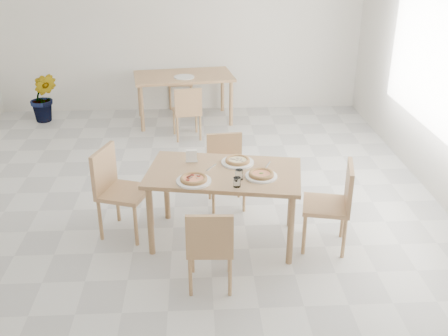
{
  "coord_description": "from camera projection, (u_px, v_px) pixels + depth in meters",
  "views": [
    {
      "loc": [
        0.28,
        -5.16,
        2.85
      ],
      "look_at": [
        0.52,
        -0.68,
        0.78
      ],
      "focal_mm": 42.0,
      "sensor_mm": 36.0,
      "label": 1
    }
  ],
  "objects": [
    {
      "name": "room",
      "position": [
        447.0,
        65.0,
        5.65
      ],
      "size": [
        7.28,
        7.0,
        7.0
      ],
      "color": "silver",
      "rests_on": "ground"
    },
    {
      "name": "main_table",
      "position": [
        224.0,
        179.0,
        4.99
      ],
      "size": [
        1.57,
        1.06,
        0.75
      ],
      "rotation": [
        0.0,
        0.0,
        -0.18
      ],
      "color": "#A67955",
      "rests_on": "ground"
    },
    {
      "name": "chair_south",
      "position": [
        210.0,
        244.0,
        4.36
      ],
      "size": [
        0.41,
        0.41,
        0.78
      ],
      "rotation": [
        0.0,
        0.0,
        3.09
      ],
      "color": "tan",
      "rests_on": "ground"
    },
    {
      "name": "chair_north",
      "position": [
        226.0,
        165.0,
        5.78
      ],
      "size": [
        0.43,
        0.43,
        0.8
      ],
      "rotation": [
        0.0,
        0.0,
        0.09
      ],
      "color": "tan",
      "rests_on": "ground"
    },
    {
      "name": "chair_west",
      "position": [
        116.0,
        186.0,
        5.18
      ],
      "size": [
        0.57,
        0.57,
        0.9
      ],
      "rotation": [
        0.0,
        0.0,
        1.24
      ],
      "color": "tan",
      "rests_on": "ground"
    },
    {
      "name": "chair_east",
      "position": [
        335.0,
        200.0,
        4.94
      ],
      "size": [
        0.52,
        0.52,
        0.87
      ],
      "rotation": [
        0.0,
        0.0,
        -1.79
      ],
      "color": "tan",
      "rests_on": "ground"
    },
    {
      "name": "plate_margherita",
      "position": [
        261.0,
        176.0,
        4.84
      ],
      "size": [
        0.3,
        0.3,
        0.02
      ],
      "primitive_type": "cylinder",
      "color": "white",
      "rests_on": "main_table"
    },
    {
      "name": "plate_mushroom",
      "position": [
        238.0,
        162.0,
        5.12
      ],
      "size": [
        0.32,
        0.32,
        0.02
      ],
      "primitive_type": "cylinder",
      "color": "white",
      "rests_on": "main_table"
    },
    {
      "name": "plate_pepperoni",
      "position": [
        194.0,
        181.0,
        4.75
      ],
      "size": [
        0.32,
        0.32,
        0.02
      ],
      "primitive_type": "cylinder",
      "color": "white",
      "rests_on": "main_table"
    },
    {
      "name": "pizza_margherita",
      "position": [
        261.0,
        174.0,
        4.83
      ],
      "size": [
        0.28,
        0.28,
        0.03
      ],
      "rotation": [
        0.0,
        0.0,
        -0.23
      ],
      "color": "tan",
      "rests_on": "plate_margherita"
    },
    {
      "name": "pizza_mushroom",
      "position": [
        238.0,
        160.0,
        5.11
      ],
      "size": [
        0.3,
        0.3,
        0.03
      ],
      "rotation": [
        0.0,
        0.0,
        0.31
      ],
      "color": "tan",
      "rests_on": "plate_mushroom"
    },
    {
      "name": "pizza_pepperoni",
      "position": [
        194.0,
        179.0,
        4.74
      ],
      "size": [
        0.31,
        0.31,
        0.03
      ],
      "rotation": [
        0.0,
        0.0,
        0.31
      ],
      "color": "tan",
      "rests_on": "plate_pepperoni"
    },
    {
      "name": "tumbler_a",
      "position": [
        239.0,
        175.0,
        4.78
      ],
      "size": [
        0.07,
        0.07,
        0.09
      ],
      "primitive_type": "cylinder",
      "color": "white",
      "rests_on": "main_table"
    },
    {
      "name": "tumbler_b",
      "position": [
        237.0,
        182.0,
        4.64
      ],
      "size": [
        0.07,
        0.07,
        0.09
      ],
      "primitive_type": "cylinder",
      "color": "white",
      "rests_on": "main_table"
    },
    {
      "name": "napkin_holder",
      "position": [
        192.0,
        156.0,
        5.12
      ],
      "size": [
        0.12,
        0.06,
        0.13
      ],
      "rotation": [
        0.0,
        0.0,
        0.01
      ],
      "color": "silver",
      "rests_on": "main_table"
    },
    {
      "name": "fork_a",
      "position": [
        268.0,
        165.0,
        5.08
      ],
      "size": [
        0.07,
        0.16,
        0.01
      ],
      "primitive_type": "cube",
      "rotation": [
        0.0,
        0.0,
        -0.39
      ],
      "color": "silver",
      "rests_on": "main_table"
    },
    {
      "name": "fork_b",
      "position": [
        211.0,
        168.0,
        5.02
      ],
      "size": [
        0.11,
        0.16,
        0.01
      ],
      "primitive_type": "cube",
      "rotation": [
        0.0,
        0.0,
        -0.57
      ],
      "color": "silver",
      "rests_on": "main_table"
    },
    {
      "name": "second_table",
      "position": [
        184.0,
        80.0,
        8.21
      ],
      "size": [
        1.62,
        1.07,
        0.75
      ],
      "rotation": [
        0.0,
        0.0,
        0.14
      ],
      "color": "tan",
      "rests_on": "ground"
    },
    {
      "name": "chair_back_s",
      "position": [
        187.0,
        109.0,
        7.56
      ],
      "size": [
        0.45,
        0.45,
        0.79
      ],
      "rotation": [
        0.0,
        0.0,
        3.31
      ],
      "color": "tan",
      "rests_on": "ground"
    },
    {
      "name": "chair_back_n",
      "position": [
        181.0,
        77.0,
        9.04
      ],
      "size": [
        0.42,
        0.42,
        0.85
      ],
      "rotation": [
        0.0,
        0.0,
        0.0
      ],
      "color": "tan",
      "rests_on": "ground"
    },
    {
      "name": "plate_empty",
      "position": [
        184.0,
        77.0,
        8.03
      ],
      "size": [
        0.31,
        0.31,
        0.02
      ],
      "primitive_type": "cylinder",
      "color": "white",
      "rests_on": "second_table"
    },
    {
      "name": "potted_plant",
      "position": [
        44.0,
        97.0,
        8.3
      ],
      "size": [
        0.45,
        0.37,
        0.79
      ],
      "primitive_type": "imported",
      "rotation": [
        0.0,
        0.0,
        0.05
      ],
      "color": "#37671F",
      "rests_on": "ground"
    }
  ]
}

